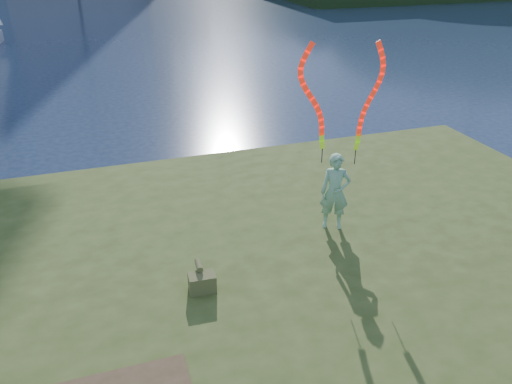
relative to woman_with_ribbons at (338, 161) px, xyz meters
name	(u,v)px	position (x,y,z in m)	size (l,w,h in m)	color
ground	(202,313)	(-2.94, -0.84, -2.22)	(320.00, 320.00, 0.00)	#1A2741
woman_with_ribbons	(338,161)	(0.00, 0.00, 0.00)	(1.86, 0.84, 3.95)	#237B3F
canvas_bag	(202,281)	(-2.97, -1.21, -1.25)	(0.45, 0.51, 0.41)	#50522B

